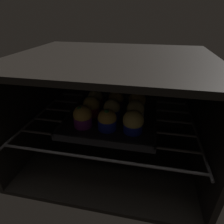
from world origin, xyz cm
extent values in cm
cube|color=black|center=(0.00, 22.00, -0.75)|extent=(59.00, 47.00, 1.50)
cube|color=black|center=(0.00, 22.00, 34.75)|extent=(59.00, 47.00, 1.50)
cube|color=black|center=(0.00, 44.75, 17.00)|extent=(59.00, 1.50, 34.00)
cube|color=black|center=(-28.75, 22.00, 17.00)|extent=(1.50, 47.00, 34.00)
cube|color=black|center=(28.75, 22.00, 17.00)|extent=(1.50, 47.00, 34.00)
cylinder|color=#4C494C|center=(0.00, 3.00, 13.60)|extent=(54.00, 0.80, 0.80)
cylinder|color=#4C494C|center=(0.00, 10.60, 13.60)|extent=(54.00, 0.80, 0.80)
cylinder|color=#4C494C|center=(0.00, 18.20, 13.60)|extent=(54.00, 0.80, 0.80)
cylinder|color=#4C494C|center=(0.00, 25.80, 13.60)|extent=(54.00, 0.80, 0.80)
cylinder|color=#4C494C|center=(0.00, 33.40, 13.60)|extent=(54.00, 0.80, 0.80)
cylinder|color=#4C494C|center=(0.00, 41.00, 13.60)|extent=(54.00, 0.80, 0.80)
cylinder|color=#4C494C|center=(-27.00, 22.00, 13.60)|extent=(0.80, 42.00, 0.80)
cylinder|color=#4C494C|center=(27.00, 22.00, 13.60)|extent=(0.80, 42.00, 0.80)
cube|color=black|center=(0.00, 21.94, 14.60)|extent=(29.27, 29.27, 1.20)
cube|color=black|center=(0.00, 7.70, 15.70)|extent=(29.27, 0.80, 1.00)
cube|color=black|center=(0.00, 36.17, 15.70)|extent=(29.27, 0.80, 1.00)
cube|color=black|center=(-14.24, 21.94, 15.70)|extent=(0.80, 29.27, 1.00)
cube|color=black|center=(14.24, 21.94, 15.70)|extent=(0.80, 29.27, 1.00)
cylinder|color=#7A238C|center=(-7.66, 14.80, 16.81)|extent=(5.67, 5.67, 3.22)
sphere|color=gold|center=(-7.66, 14.80, 19.29)|extent=(5.69, 5.69, 5.69)
sphere|color=#1E6023|center=(-8.09, 14.30, 21.19)|extent=(2.03, 2.03, 2.03)
cylinder|color=#1928B7|center=(0.18, 14.79, 16.81)|extent=(5.67, 5.67, 3.22)
sphere|color=gold|center=(0.18, 14.79, 18.85)|extent=(5.62, 5.62, 5.62)
sphere|color=#28702D|center=(0.49, 14.32, 21.12)|extent=(1.69, 1.69, 1.69)
cylinder|color=#1928B7|center=(7.74, 14.82, 16.81)|extent=(5.67, 5.67, 3.22)
sphere|color=#DBBC60|center=(7.74, 14.82, 19.09)|extent=(6.15, 6.15, 6.15)
cylinder|color=red|center=(-7.11, 22.29, 16.81)|extent=(5.67, 5.67, 3.22)
sphere|color=gold|center=(-7.11, 22.29, 19.07)|extent=(5.81, 5.81, 5.81)
sphere|color=#28702D|center=(-7.53, 22.32, 21.17)|extent=(1.70, 1.70, 1.70)
cylinder|color=#1928B7|center=(-0.26, 21.76, 16.81)|extent=(5.67, 5.67, 3.22)
sphere|color=#E0CC7A|center=(-0.26, 21.76, 18.96)|extent=(5.58, 5.58, 5.58)
cylinder|color=silver|center=(7.71, 22.20, 16.81)|extent=(5.67, 5.67, 3.22)
sphere|color=#E0CC7A|center=(7.71, 22.20, 18.88)|extent=(5.84, 5.84, 5.84)
cylinder|color=red|center=(-7.78, 29.13, 16.81)|extent=(5.67, 5.67, 3.22)
sphere|color=#E0CC7A|center=(-7.78, 29.13, 18.93)|extent=(5.44, 5.44, 5.44)
cylinder|color=#7A238C|center=(0.07, 29.44, 16.81)|extent=(5.67, 5.67, 3.22)
sphere|color=gold|center=(0.07, 29.44, 18.91)|extent=(5.67, 5.67, 5.67)
sphere|color=#28702D|center=(0.40, 29.12, 20.99)|extent=(1.92, 1.92, 1.92)
cylinder|color=#0C8C84|center=(7.62, 29.19, 16.81)|extent=(5.67, 5.67, 3.22)
sphere|color=gold|center=(7.62, 29.19, 19.03)|extent=(6.12, 6.12, 6.12)
sphere|color=#19511E|center=(6.46, 29.12, 21.16)|extent=(1.80, 1.80, 1.80)
camera|label=1|loc=(10.99, -31.60, 46.68)|focal=29.89mm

